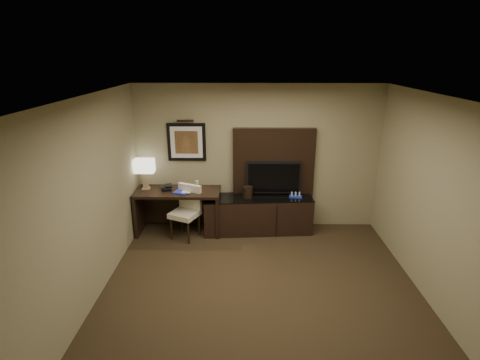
{
  "coord_description": "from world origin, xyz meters",
  "views": [
    {
      "loc": [
        -0.24,
        -4.21,
        3.2
      ],
      "look_at": [
        -0.31,
        1.8,
        1.15
      ],
      "focal_mm": 28.0,
      "sensor_mm": 36.0,
      "label": 1
    }
  ],
  "objects_px": {
    "water_bottle": "(197,185)",
    "desk": "(179,211)",
    "credenza": "(258,214)",
    "tv": "(274,177)",
    "desk_chair": "(185,214)",
    "table_lamp": "(145,176)",
    "desk_phone": "(167,188)",
    "ice_bucket": "(248,192)",
    "minibar_tray": "(296,195)"
  },
  "relations": [
    {
      "from": "table_lamp",
      "to": "desk_chair",
      "type": "bearing_deg",
      "value": -23.2
    },
    {
      "from": "desk_phone",
      "to": "water_bottle",
      "type": "height_order",
      "value": "water_bottle"
    },
    {
      "from": "water_bottle",
      "to": "credenza",
      "type": "bearing_deg",
      "value": 0.38
    },
    {
      "from": "table_lamp",
      "to": "ice_bucket",
      "type": "bearing_deg",
      "value": -1.32
    },
    {
      "from": "desk_phone",
      "to": "minibar_tray",
      "type": "relative_size",
      "value": 0.79
    },
    {
      "from": "desk_chair",
      "to": "table_lamp",
      "type": "height_order",
      "value": "table_lamp"
    },
    {
      "from": "desk_phone",
      "to": "table_lamp",
      "type": "bearing_deg",
      "value": 156.47
    },
    {
      "from": "tv",
      "to": "desk_phone",
      "type": "distance_m",
      "value": 1.97
    },
    {
      "from": "water_bottle",
      "to": "minibar_tray",
      "type": "height_order",
      "value": "water_bottle"
    },
    {
      "from": "water_bottle",
      "to": "minibar_tray",
      "type": "relative_size",
      "value": 0.77
    },
    {
      "from": "table_lamp",
      "to": "desk_phone",
      "type": "relative_size",
      "value": 2.86
    },
    {
      "from": "credenza",
      "to": "ice_bucket",
      "type": "distance_m",
      "value": 0.49
    },
    {
      "from": "desk_chair",
      "to": "desk_phone",
      "type": "bearing_deg",
      "value": 169.43
    },
    {
      "from": "table_lamp",
      "to": "water_bottle",
      "type": "xyz_separation_m",
      "value": [
        0.95,
        -0.04,
        -0.17
      ]
    },
    {
      "from": "table_lamp",
      "to": "minibar_tray",
      "type": "height_order",
      "value": "table_lamp"
    },
    {
      "from": "tv",
      "to": "desk",
      "type": "bearing_deg",
      "value": -173.82
    },
    {
      "from": "ice_bucket",
      "to": "tv",
      "type": "bearing_deg",
      "value": 17.13
    },
    {
      "from": "desk",
      "to": "minibar_tray",
      "type": "distance_m",
      "value": 2.18
    },
    {
      "from": "credenza",
      "to": "table_lamp",
      "type": "bearing_deg",
      "value": 174.95
    },
    {
      "from": "desk",
      "to": "tv",
      "type": "height_order",
      "value": "tv"
    },
    {
      "from": "desk_phone",
      "to": "water_bottle",
      "type": "distance_m",
      "value": 0.56
    },
    {
      "from": "desk_chair",
      "to": "ice_bucket",
      "type": "xyz_separation_m",
      "value": [
        1.13,
        0.27,
        0.32
      ]
    },
    {
      "from": "credenza",
      "to": "tv",
      "type": "bearing_deg",
      "value": 22.06
    },
    {
      "from": "desk_chair",
      "to": "tv",
      "type": "bearing_deg",
      "value": 39.59
    },
    {
      "from": "water_bottle",
      "to": "desk",
      "type": "bearing_deg",
      "value": -173.13
    },
    {
      "from": "desk",
      "to": "desk_chair",
      "type": "distance_m",
      "value": 0.28
    },
    {
      "from": "desk",
      "to": "ice_bucket",
      "type": "height_order",
      "value": "ice_bucket"
    },
    {
      "from": "desk",
      "to": "desk_phone",
      "type": "bearing_deg",
      "value": 175.66
    },
    {
      "from": "credenza",
      "to": "tv",
      "type": "relative_size",
      "value": 1.99
    },
    {
      "from": "tv",
      "to": "table_lamp",
      "type": "relative_size",
      "value": 1.93
    },
    {
      "from": "desk_chair",
      "to": "ice_bucket",
      "type": "distance_m",
      "value": 1.2
    },
    {
      "from": "desk",
      "to": "tv",
      "type": "bearing_deg",
      "value": 6.85
    },
    {
      "from": "credenza",
      "to": "minibar_tray",
      "type": "relative_size",
      "value": 8.66
    },
    {
      "from": "credenza",
      "to": "table_lamp",
      "type": "relative_size",
      "value": 3.83
    },
    {
      "from": "desk_phone",
      "to": "credenza",
      "type": "bearing_deg",
      "value": -12.59
    },
    {
      "from": "water_bottle",
      "to": "minibar_tray",
      "type": "bearing_deg",
      "value": 0.56
    },
    {
      "from": "tv",
      "to": "water_bottle",
      "type": "xyz_separation_m",
      "value": [
        -1.4,
        -0.15,
        -0.11
      ]
    },
    {
      "from": "ice_bucket",
      "to": "desk_chair",
      "type": "bearing_deg",
      "value": -166.29
    },
    {
      "from": "desk_chair",
      "to": "ice_bucket",
      "type": "height_order",
      "value": "desk_chair"
    },
    {
      "from": "desk_chair",
      "to": "table_lamp",
      "type": "relative_size",
      "value": 1.82
    },
    {
      "from": "credenza",
      "to": "ice_bucket",
      "type": "relative_size",
      "value": 9.63
    },
    {
      "from": "desk_chair",
      "to": "water_bottle",
      "type": "relative_size",
      "value": 5.31
    },
    {
      "from": "desk",
      "to": "credenza",
      "type": "relative_size",
      "value": 0.77
    },
    {
      "from": "minibar_tray",
      "to": "table_lamp",
      "type": "bearing_deg",
      "value": 179.48
    },
    {
      "from": "credenza",
      "to": "desk_phone",
      "type": "relative_size",
      "value": 10.96
    },
    {
      "from": "table_lamp",
      "to": "water_bottle",
      "type": "bearing_deg",
      "value": -2.59
    },
    {
      "from": "table_lamp",
      "to": "desk_phone",
      "type": "distance_m",
      "value": 0.45
    },
    {
      "from": "desk_chair",
      "to": "table_lamp",
      "type": "distance_m",
      "value": 1.01
    },
    {
      "from": "credenza",
      "to": "water_bottle",
      "type": "distance_m",
      "value": 1.25
    },
    {
      "from": "credenza",
      "to": "tv",
      "type": "height_order",
      "value": "tv"
    }
  ]
}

